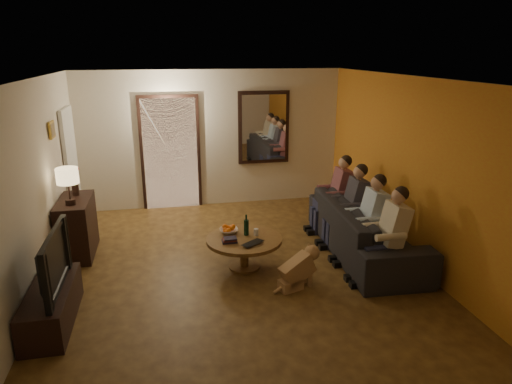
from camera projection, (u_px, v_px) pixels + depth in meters
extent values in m
cube|color=#412911|center=(239.00, 272.00, 6.31)|extent=(5.00, 6.00, 0.01)
cube|color=white|center=(237.00, 79.00, 5.53)|extent=(5.00, 6.00, 0.01)
cube|color=beige|center=(212.00, 139.00, 8.72)|extent=(5.00, 0.02, 2.60)
cube|color=beige|center=(310.00, 301.00, 3.12)|extent=(5.00, 0.02, 2.60)
cube|color=beige|center=(32.00, 194.00, 5.44)|extent=(0.02, 6.00, 2.60)
cube|color=beige|center=(413.00, 172.00, 6.40)|extent=(0.02, 6.00, 2.60)
cube|color=orange|center=(413.00, 172.00, 6.40)|extent=(0.01, 6.00, 2.60)
cube|color=#FFE0A5|center=(171.00, 154.00, 8.63)|extent=(1.00, 0.06, 2.10)
cube|color=black|center=(171.00, 154.00, 8.62)|extent=(1.12, 0.04, 2.22)
cube|color=silver|center=(184.00, 161.00, 8.72)|extent=(0.45, 0.03, 1.70)
cube|color=black|center=(264.00, 128.00, 8.82)|extent=(1.00, 0.05, 1.40)
cube|color=white|center=(264.00, 128.00, 8.79)|extent=(0.86, 0.02, 1.26)
cube|color=white|center=(72.00, 169.00, 7.68)|extent=(0.06, 0.85, 2.04)
cube|color=#B28C33|center=(52.00, 130.00, 6.50)|extent=(0.03, 0.28, 0.24)
cube|color=brown|center=(53.00, 130.00, 6.50)|extent=(0.01, 0.22, 0.18)
cube|color=black|center=(77.00, 227.00, 6.74)|extent=(0.45, 0.97, 0.86)
cube|color=black|center=(52.00, 306.00, 5.08)|extent=(0.45, 1.27, 0.42)
imported|color=black|center=(45.00, 262.00, 4.92)|extent=(1.15, 0.15, 0.66)
imported|color=black|center=(365.00, 229.00, 6.82)|extent=(2.67, 1.16, 0.76)
cylinder|color=brown|center=(244.00, 253.00, 6.38)|extent=(1.29, 1.29, 0.45)
imported|color=white|center=(229.00, 231.00, 6.47)|extent=(0.26, 0.26, 0.06)
cylinder|color=silver|center=(256.00, 232.00, 6.38)|extent=(0.06, 0.06, 0.10)
imported|color=black|center=(255.00, 244.00, 6.06)|extent=(0.39, 0.36, 0.03)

